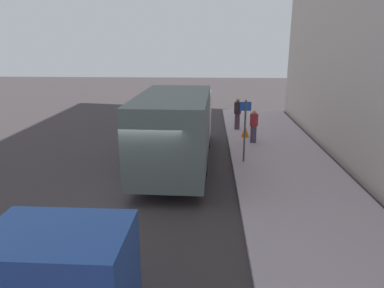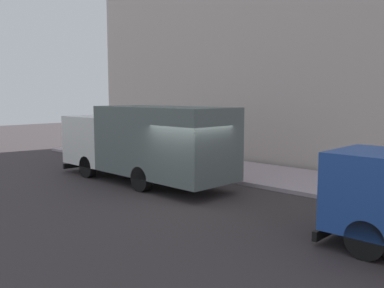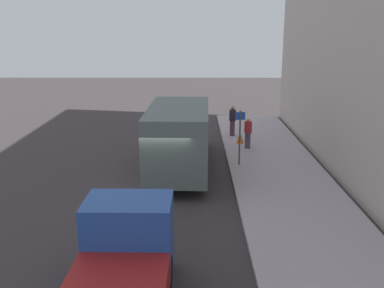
{
  "view_description": "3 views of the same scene",
  "coord_description": "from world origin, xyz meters",
  "px_view_note": "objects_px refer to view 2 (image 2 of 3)",
  "views": [
    {
      "loc": [
        2.02,
        -10.73,
        4.95
      ],
      "look_at": [
        1.41,
        1.44,
        1.4
      ],
      "focal_mm": 33.07,
      "sensor_mm": 36.0,
      "label": 1
    },
    {
      "loc": [
        -9.97,
        -9.6,
        3.5
      ],
      "look_at": [
        1.3,
        1.0,
        1.69
      ],
      "focal_mm": 38.58,
      "sensor_mm": 36.0,
      "label": 2
    },
    {
      "loc": [
        1.42,
        -16.34,
        6.42
      ],
      "look_at": [
        1.29,
        1.54,
        1.61
      ],
      "focal_mm": 41.29,
      "sensor_mm": 36.0,
      "label": 3
    }
  ],
  "objects_px": {
    "pedestrian_walking": "(157,145)",
    "traffic_cone_orange": "(140,154)",
    "large_utility_truck": "(144,141)",
    "pedestrian_standing": "(116,140)",
    "street_sign_post": "(188,137)"
  },
  "relations": [
    {
      "from": "pedestrian_walking",
      "to": "traffic_cone_orange",
      "type": "xyz_separation_m",
      "value": [
        -0.3,
        1.02,
        -0.55
      ]
    },
    {
      "from": "pedestrian_walking",
      "to": "traffic_cone_orange",
      "type": "distance_m",
      "value": 1.2
    },
    {
      "from": "large_utility_truck",
      "to": "traffic_cone_orange",
      "type": "xyz_separation_m",
      "value": [
        3.16,
        4.09,
        -1.24
      ]
    },
    {
      "from": "large_utility_truck",
      "to": "traffic_cone_orange",
      "type": "height_order",
      "value": "large_utility_truck"
    },
    {
      "from": "large_utility_truck",
      "to": "pedestrian_standing",
      "type": "height_order",
      "value": "large_utility_truck"
    },
    {
      "from": "pedestrian_standing",
      "to": "street_sign_post",
      "type": "relative_size",
      "value": 0.68
    },
    {
      "from": "pedestrian_walking",
      "to": "traffic_cone_orange",
      "type": "bearing_deg",
      "value": 164.35
    },
    {
      "from": "pedestrian_walking",
      "to": "pedestrian_standing",
      "type": "height_order",
      "value": "pedestrian_standing"
    },
    {
      "from": "pedestrian_walking",
      "to": "pedestrian_standing",
      "type": "distance_m",
      "value": 2.79
    },
    {
      "from": "pedestrian_walking",
      "to": "street_sign_post",
      "type": "bearing_deg",
      "value": -45.94
    },
    {
      "from": "large_utility_truck",
      "to": "street_sign_post",
      "type": "distance_m",
      "value": 2.73
    },
    {
      "from": "pedestrian_standing",
      "to": "street_sign_post",
      "type": "distance_m",
      "value": 5.68
    },
    {
      "from": "large_utility_truck",
      "to": "pedestrian_walking",
      "type": "xyz_separation_m",
      "value": [
        3.45,
        3.07,
        -0.69
      ]
    },
    {
      "from": "large_utility_truck",
      "to": "pedestrian_standing",
      "type": "relative_size",
      "value": 4.96
    },
    {
      "from": "pedestrian_standing",
      "to": "large_utility_truck",
      "type": "bearing_deg",
      "value": -145.45
    }
  ]
}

